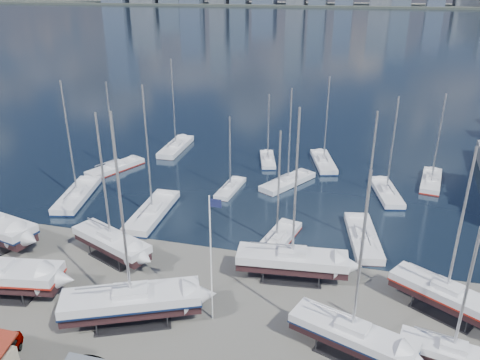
# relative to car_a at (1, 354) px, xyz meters

# --- Properties ---
(ground) EXTENTS (1400.00, 1400.00, 0.00)m
(ground) POSITION_rel_car_a_xyz_m (13.79, 10.39, -0.79)
(ground) COLOR #605E59
(ground) RESTS_ON ground
(water) EXTENTS (1400.00, 600.00, 0.40)m
(water) POSITION_rel_car_a_xyz_m (13.79, 320.39, -0.94)
(water) COLOR #172335
(water) RESTS_ON ground
(far_shore) EXTENTS (1400.00, 80.00, 2.20)m
(far_shore) POSITION_rel_car_a_xyz_m (13.79, 580.39, 0.31)
(far_shore) COLOR #2D332D
(far_shore) RESTS_ON ground
(sailboat_cradle_2) EXTENTS (10.15, 6.48, 16.11)m
(sailboat_cradle_2) POSITION_rel_car_a_xyz_m (1.07, 15.62, 1.30)
(sailboat_cradle_2) COLOR #2D2D33
(sailboat_cradle_2) RESTS_ON ground
(sailboat_cradle_3) EXTENTS (12.16, 7.80, 18.88)m
(sailboat_cradle_3) POSITION_rel_car_a_xyz_m (7.80, 6.81, 1.43)
(sailboat_cradle_3) COLOR #2D2D33
(sailboat_cradle_3) RESTS_ON ground
(sailboat_cradle_4) EXTENTS (11.06, 4.07, 17.53)m
(sailboat_cradle_4) POSITION_rel_car_a_xyz_m (20.15, 16.66, 1.37)
(sailboat_cradle_4) COLOR #2D2D33
(sailboat_cradle_4) RESTS_ON ground
(sailboat_cradle_5) EXTENTS (10.20, 6.00, 15.93)m
(sailboat_cradle_5) POSITION_rel_car_a_xyz_m (26.21, 7.41, 1.28)
(sailboat_cradle_5) COLOR #2D2D33
(sailboat_cradle_5) RESTS_ON ground
(sailboat_cradle_6) EXTENTS (9.78, 7.49, 15.86)m
(sailboat_cradle_6) POSITION_rel_car_a_xyz_m (34.07, 14.63, 1.28)
(sailboat_cradle_6) COLOR #2D2D33
(sailboat_cradle_6) RESTS_ON ground
(sailboat_cradle_7) EXTENTS (7.84, 3.67, 12.62)m
(sailboat_cradle_7) POSITION_rel_car_a_xyz_m (33.55, 7.43, 1.12)
(sailboat_cradle_7) COLOR #2D2D33
(sailboat_cradle_7) RESTS_ON ground
(sailboat_moored_0) EXTENTS (5.43, 11.74, 16.94)m
(sailboat_moored_0) POSITION_rel_car_a_xyz_m (-11.01, 28.09, -0.48)
(sailboat_moored_0) COLOR black
(sailboat_moored_0) RESTS_ON water
(sailboat_moored_1) EXTENTS (6.43, 10.04, 14.60)m
(sailboat_moored_1) POSITION_rel_car_a_xyz_m (-11.06, 38.87, -0.48)
(sailboat_moored_1) COLOR black
(sailboat_moored_1) RESTS_ON water
(sailboat_moored_2) EXTENTS (3.36, 11.02, 16.53)m
(sailboat_moored_2) POSITION_rel_car_a_xyz_m (-5.42, 50.36, -0.46)
(sailboat_moored_2) COLOR black
(sailboat_moored_2) RESTS_ON water
(sailboat_moored_3) EXTENTS (3.67, 11.79, 17.48)m
(sailboat_moored_3) POSITION_rel_car_a_xyz_m (1.08, 25.89, -0.48)
(sailboat_moored_3) COLOR black
(sailboat_moored_3) RESTS_ON water
(sailboat_moored_4) EXTENTS (2.84, 7.70, 11.37)m
(sailboat_moored_4) POSITION_rel_car_a_xyz_m (8.57, 35.80, -0.46)
(sailboat_moored_4) COLOR black
(sailboat_moored_4) RESTS_ON water
(sailboat_moored_5) EXTENTS (4.13, 8.20, 11.80)m
(sailboat_moored_5) POSITION_rel_car_a_xyz_m (11.47, 48.38, -0.48)
(sailboat_moored_5) COLOR black
(sailboat_moored_5) RESTS_ON water
(sailboat_moored_6) EXTENTS (4.65, 9.72, 14.00)m
(sailboat_moored_6) POSITION_rel_car_a_xyz_m (17.56, 22.94, -0.48)
(sailboat_moored_6) COLOR black
(sailboat_moored_6) RESTS_ON water
(sailboat_moored_7) EXTENTS (7.30, 9.88, 14.83)m
(sailboat_moored_7) POSITION_rel_car_a_xyz_m (16.16, 39.88, -0.46)
(sailboat_moored_7) COLOR black
(sailboat_moored_7) RESTS_ON water
(sailboat_moored_8) EXTENTS (5.33, 10.38, 14.95)m
(sailboat_moored_8) POSITION_rel_car_a_xyz_m (20.48, 49.40, -0.48)
(sailboat_moored_8) COLOR black
(sailboat_moored_8) RESTS_ON water
(sailboat_moored_9) EXTENTS (4.72, 10.93, 15.98)m
(sailboat_moored_9) POSITION_rel_car_a_xyz_m (27.00, 26.01, -0.46)
(sailboat_moored_9) COLOR black
(sailboat_moored_9) RESTS_ON water
(sailboat_moored_10) EXTENTS (4.76, 10.11, 14.58)m
(sailboat_moored_10) POSITION_rel_car_a_xyz_m (29.97, 39.59, -0.48)
(sailboat_moored_10) COLOR black
(sailboat_moored_10) RESTS_ON water
(sailboat_moored_11) EXTENTS (4.11, 9.66, 13.98)m
(sailboat_moored_11) POSITION_rel_car_a_xyz_m (36.52, 45.59, -0.48)
(sailboat_moored_11) COLOR black
(sailboat_moored_11) RESTS_ON water
(car_a) EXTENTS (3.05, 4.94, 1.57)m
(car_a) POSITION_rel_car_a_xyz_m (0.00, 0.00, 0.00)
(car_a) COLOR gray
(car_a) RESTS_ON ground
(flagpole) EXTENTS (1.06, 0.12, 11.95)m
(flagpole) POSITION_rel_car_a_xyz_m (14.41, 9.02, 6.09)
(flagpole) COLOR white
(flagpole) RESTS_ON ground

